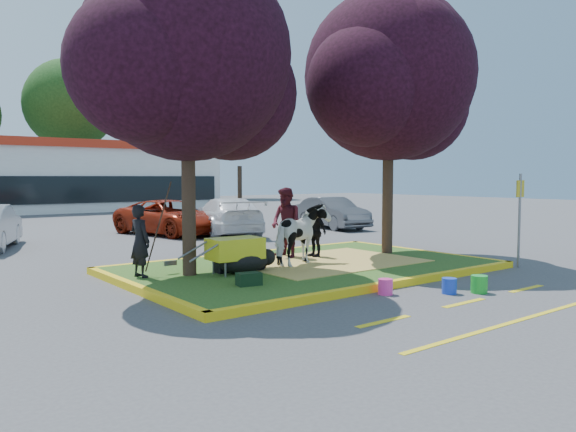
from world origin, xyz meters
TOP-DOWN VIEW (x-y plane):
  - ground at (0.00, 0.00)m, footprint 90.00×90.00m
  - median_island at (0.00, 0.00)m, footprint 8.00×5.00m
  - curb_near at (0.00, -2.58)m, footprint 8.30×0.16m
  - curb_far at (0.00, 2.58)m, footprint 8.30×0.16m
  - curb_left at (-4.08, 0.00)m, footprint 0.16×5.30m
  - curb_right at (4.08, 0.00)m, footprint 0.16×5.30m
  - straw_bedding at (0.60, 0.00)m, footprint 4.20×3.00m
  - tree_purple_left at (-2.78, 0.38)m, footprint 5.06×4.20m
  - tree_purple_right at (2.92, 0.18)m, footprint 5.30×4.40m
  - fire_lane_stripe_a at (-2.00, -4.20)m, footprint 1.10×0.12m
  - fire_lane_stripe_b at (0.00, -4.20)m, footprint 1.10×0.12m
  - fire_lane_stripe_c at (2.00, -4.20)m, footprint 1.10×0.12m
  - fire_lane_long at (0.00, -5.40)m, footprint 6.00×0.10m
  - retail_building at (2.00, 27.98)m, footprint 20.40×8.40m
  - treeline at (1.23, 37.61)m, footprint 46.58×7.80m
  - cow at (-0.21, -0.05)m, footprint 1.81×1.32m
  - calf at (-1.81, -0.10)m, footprint 1.31×0.94m
  - handler at (-3.70, 0.77)m, footprint 0.45×0.59m
  - visitor_a at (0.26, 1.13)m, footprint 0.68×0.86m
  - visitor_b at (0.90, 0.79)m, footprint 0.34×0.76m
  - wheelbarrow at (-1.97, -0.05)m, footprint 1.98×0.70m
  - gear_bag_dark at (-2.00, 0.23)m, footprint 0.52×0.29m
  - gear_bag_green at (-2.46, -1.27)m, footprint 0.49×0.35m
  - sign_post at (4.30, -2.70)m, footprint 0.31×0.06m
  - bucket_green at (0.94, -3.86)m, footprint 0.40×0.40m
  - bucket_pink at (-0.54, -2.89)m, footprint 0.33×0.33m
  - bucket_blue at (0.45, -3.56)m, footprint 0.33×0.33m
  - car_red at (1.09, 9.37)m, footprint 3.14×5.03m
  - car_white at (2.80, 8.14)m, footprint 3.16×5.08m
  - car_grey at (7.65, 7.61)m, footprint 1.97×4.12m

SIDE VIEW (x-z plane):
  - ground at x=0.00m, z-range 0.00..0.00m
  - fire_lane_stripe_a at x=-2.00m, z-range 0.00..0.01m
  - fire_lane_stripe_b at x=0.00m, z-range 0.00..0.01m
  - fire_lane_stripe_c at x=2.00m, z-range 0.00..0.01m
  - fire_lane_long at x=0.00m, z-range 0.00..0.01m
  - median_island at x=0.00m, z-range 0.00..0.15m
  - curb_near at x=0.00m, z-range 0.00..0.15m
  - curb_far at x=0.00m, z-range 0.00..0.15m
  - curb_left at x=-4.08m, z-range 0.00..0.15m
  - curb_right at x=4.08m, z-range 0.00..0.15m
  - bucket_pink at x=-0.54m, z-range 0.00..0.29m
  - bucket_blue at x=0.45m, z-range 0.00..0.29m
  - straw_bedding at x=0.60m, z-range 0.15..0.16m
  - bucket_green at x=0.94m, z-range 0.00..0.33m
  - gear_bag_green at x=-2.46m, z-range 0.15..0.39m
  - gear_bag_dark at x=-2.00m, z-range 0.15..0.41m
  - calf at x=-1.81m, z-range 0.15..0.66m
  - car_red at x=1.09m, z-range 0.00..1.30m
  - car_grey at x=7.65m, z-range 0.00..1.30m
  - wheelbarrow at x=-1.97m, z-range 0.29..1.04m
  - car_white at x=2.80m, z-range 0.00..1.37m
  - visitor_b at x=0.90m, z-range 0.15..1.43m
  - cow at x=-0.21m, z-range 0.15..1.54m
  - handler at x=-3.70m, z-range 0.15..1.60m
  - visitor_a at x=0.26m, z-range 0.15..1.89m
  - sign_post at x=4.30m, z-range 0.24..2.47m
  - retail_building at x=2.00m, z-range 0.05..4.45m
  - tree_purple_left at x=-2.78m, z-range 1.10..7.61m
  - tree_purple_right at x=2.92m, z-range 1.15..7.97m
  - treeline at x=1.23m, z-range 0.42..15.05m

